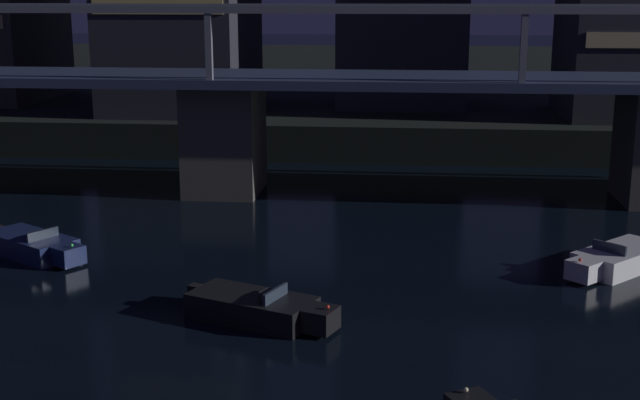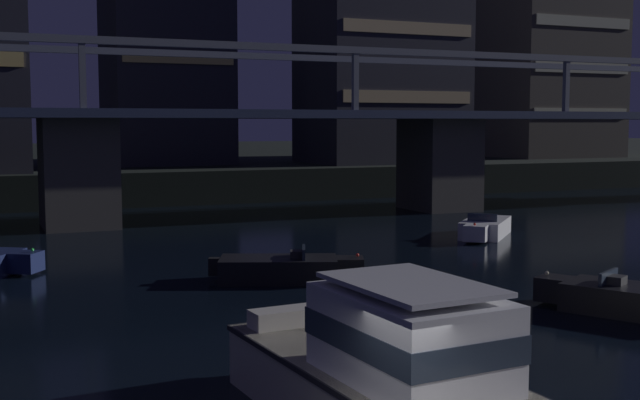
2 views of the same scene
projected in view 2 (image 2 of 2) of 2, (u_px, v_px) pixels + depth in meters
name	position (u px, v px, depth m)	size (l,w,h in m)	color
far_riverbank	(25.00, 163.00, 85.18)	(240.00, 80.00, 2.20)	black
river_bridge	(77.00, 147.00, 40.95)	(91.47, 6.40, 9.38)	#4C4944
tower_east_low	(537.00, 49.00, 75.49)	(10.99, 12.48, 20.28)	#423D38
cabin_cruiser_near_left	(400.00, 383.00, 13.21)	(3.30, 9.27, 2.79)	beige
speedboat_near_center	(285.00, 269.00, 27.09)	(5.07, 3.13, 1.16)	black
speedboat_mid_left	(485.00, 228.00, 37.67)	(4.38, 4.40, 1.16)	silver
speedboat_mid_center	(630.00, 300.00, 22.37)	(3.52, 4.89, 1.16)	black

